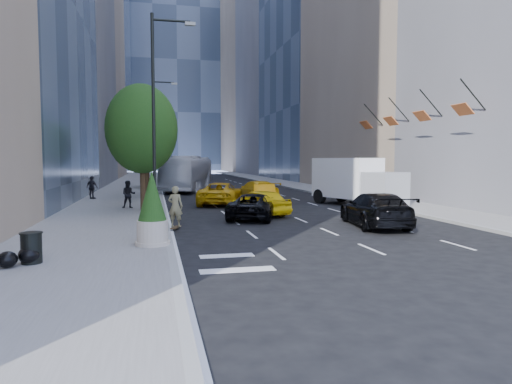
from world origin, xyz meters
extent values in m
plane|color=black|center=(0.00, 0.00, 0.00)|extent=(160.00, 160.00, 0.00)
cube|color=slate|center=(-9.00, 30.00, 0.07)|extent=(6.00, 120.00, 0.15)
cube|color=slate|center=(10.00, 30.00, 0.07)|extent=(4.00, 120.00, 0.15)
cube|color=#323D4E|center=(-22.00, 92.00, 30.00)|extent=(20.00, 28.00, 60.00)
cube|color=#5B5B60|center=(22.00, 74.00, 32.50)|extent=(20.00, 24.00, 65.00)
cube|color=gray|center=(22.00, 98.00, 25.00)|extent=(20.00, 24.00, 50.00)
cube|color=#323D4E|center=(0.00, 120.00, 45.00)|extent=(40.00, 20.00, 90.00)
cylinder|color=black|center=(-6.50, 4.00, 5.15)|extent=(0.16, 0.16, 10.00)
cylinder|color=black|center=(-5.60, 4.00, 9.85)|extent=(1.80, 0.12, 0.12)
cube|color=#99998C|center=(-4.70, 4.00, 9.75)|extent=(0.50, 0.22, 0.15)
cylinder|color=black|center=(-6.50, 22.00, 5.15)|extent=(0.16, 0.16, 10.00)
cylinder|color=black|center=(-5.60, 22.00, 9.85)|extent=(1.80, 0.12, 0.12)
cube|color=#99998C|center=(-4.70, 22.00, 9.75)|extent=(0.50, 0.22, 0.15)
cylinder|color=#2F1F12|center=(-7.20, 9.00, 1.72)|extent=(0.30, 0.30, 3.15)
ellipsoid|color=#0E330E|center=(-7.20, 9.00, 4.98)|extent=(4.20, 4.20, 5.25)
cylinder|color=#2F1F12|center=(-7.20, 19.00, 1.84)|extent=(0.30, 0.30, 3.38)
ellipsoid|color=#0E330E|center=(-7.20, 19.00, 5.32)|extent=(4.50, 4.50, 5.62)
cylinder|color=#2F1F12|center=(-7.20, 32.00, 1.61)|extent=(0.30, 0.30, 2.93)
ellipsoid|color=#0E330E|center=(-7.20, 32.00, 4.63)|extent=(3.90, 3.90, 4.88)
cylinder|color=black|center=(-6.40, 40.00, 2.75)|extent=(0.14, 0.14, 5.20)
imported|color=black|center=(-6.40, 40.00, 4.35)|extent=(2.48, 0.53, 1.00)
cylinder|color=black|center=(11.15, 4.00, 6.85)|extent=(1.75, 0.08, 1.75)
cube|color=#B6592A|center=(10.50, 4.00, 6.00)|extent=(0.64, 1.30, 0.64)
cylinder|color=black|center=(11.15, 8.00, 6.85)|extent=(1.75, 0.08, 1.75)
cube|color=#B6592A|center=(10.50, 8.00, 6.00)|extent=(0.64, 1.30, 0.64)
cylinder|color=black|center=(11.15, 12.00, 6.85)|extent=(1.75, 0.08, 1.75)
cube|color=#B6592A|center=(10.50, 12.00, 6.00)|extent=(0.64, 1.30, 0.64)
cylinder|color=black|center=(11.15, 16.00, 6.85)|extent=(1.75, 0.08, 1.75)
cube|color=#B6592A|center=(10.50, 16.00, 6.00)|extent=(0.64, 1.30, 0.64)
imported|color=olive|center=(-5.60, 2.06, 0.93)|extent=(0.79, 0.66, 1.86)
imported|color=black|center=(-1.25, 5.00, 0.68)|extent=(4.05, 5.39, 1.36)
imported|color=black|center=(3.72, 1.00, 0.82)|extent=(3.14, 5.91, 1.63)
imported|color=yellow|center=(-0.64, 6.50, 0.75)|extent=(3.18, 4.74, 1.50)
imported|color=orange|center=(1.20, 13.09, 0.71)|extent=(2.40, 4.54, 1.42)
imported|color=#CE950A|center=(-2.00, 13.00, 0.78)|extent=(4.06, 6.13, 1.57)
imported|color=#E8AD0C|center=(1.20, 15.50, 0.77)|extent=(2.90, 5.56, 1.54)
imported|color=silver|center=(-3.20, 27.67, 1.76)|extent=(6.17, 12.98, 3.52)
cube|color=white|center=(6.77, 11.24, 1.90)|extent=(3.95, 5.28, 2.77)
cube|color=gray|center=(7.99, 7.98, 1.18)|extent=(2.93, 2.74, 2.36)
cylinder|color=black|center=(7.12, 7.22, 0.51)|extent=(0.69, 1.09, 1.03)
cylinder|color=black|center=(9.14, 7.97, 0.51)|extent=(0.69, 1.09, 1.03)
cylinder|color=black|center=(5.19, 12.40, 0.51)|extent=(0.69, 1.09, 1.03)
cylinder|color=black|center=(7.21, 13.15, 0.51)|extent=(0.69, 1.09, 1.03)
imported|color=black|center=(-8.10, 10.66, 1.01)|extent=(0.84, 0.65, 1.72)
imported|color=black|center=(-11.20, 18.00, 1.03)|extent=(1.10, 0.94, 1.77)
cylinder|color=black|center=(-10.06, -4.45, 0.59)|extent=(0.59, 0.59, 0.88)
cylinder|color=#C0B49F|center=(-6.60, -2.25, 0.59)|extent=(1.10, 1.10, 0.88)
cone|color=#0E330E|center=(-6.60, -2.25, 1.92)|extent=(0.99, 0.99, 1.77)
ellipsoid|color=black|center=(-10.10, -4.51, 0.42)|extent=(0.63, 0.69, 0.53)
ellipsoid|color=black|center=(-10.59, -4.90, 0.38)|extent=(0.55, 0.60, 0.47)
camera|label=1|loc=(-6.50, -18.78, 3.21)|focal=32.00mm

